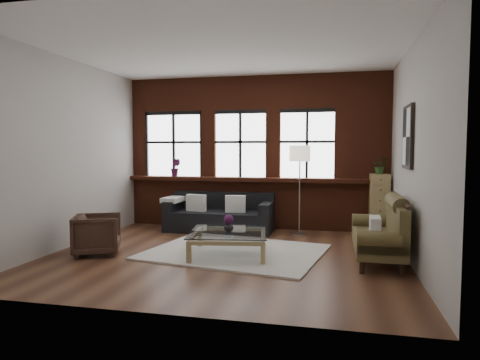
% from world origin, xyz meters
% --- Properties ---
extents(floor, '(5.50, 5.50, 0.00)m').
position_xyz_m(floor, '(0.00, 0.00, 0.00)').
color(floor, '#4D2C1C').
rests_on(floor, ground).
extents(ceiling, '(5.50, 5.50, 0.00)m').
position_xyz_m(ceiling, '(0.00, 0.00, 3.20)').
color(ceiling, white).
rests_on(ceiling, ground).
extents(wall_back, '(5.50, 0.00, 5.50)m').
position_xyz_m(wall_back, '(0.00, 2.50, 1.60)').
color(wall_back, '#B6B1A9').
rests_on(wall_back, ground).
extents(wall_front, '(5.50, 0.00, 5.50)m').
position_xyz_m(wall_front, '(0.00, -2.50, 1.60)').
color(wall_front, '#B6B1A9').
rests_on(wall_front, ground).
extents(wall_left, '(0.00, 5.00, 5.00)m').
position_xyz_m(wall_left, '(-2.75, 0.00, 1.60)').
color(wall_left, '#B6B1A9').
rests_on(wall_left, ground).
extents(wall_right, '(0.00, 5.00, 5.00)m').
position_xyz_m(wall_right, '(2.75, 0.00, 1.60)').
color(wall_right, '#B6B1A9').
rests_on(wall_right, ground).
extents(brick_backwall, '(5.50, 0.12, 3.20)m').
position_xyz_m(brick_backwall, '(0.00, 2.44, 1.60)').
color(brick_backwall, '#602816').
rests_on(brick_backwall, floor).
extents(sill_ledge, '(5.50, 0.30, 0.08)m').
position_xyz_m(sill_ledge, '(0.00, 2.35, 1.04)').
color(sill_ledge, '#602816').
rests_on(sill_ledge, brick_backwall).
extents(window_left, '(1.38, 0.10, 1.50)m').
position_xyz_m(window_left, '(-1.80, 2.45, 1.75)').
color(window_left, black).
rests_on(window_left, brick_backwall).
extents(window_mid, '(1.38, 0.10, 1.50)m').
position_xyz_m(window_mid, '(-0.30, 2.45, 1.75)').
color(window_mid, black).
rests_on(window_mid, brick_backwall).
extents(window_right, '(1.38, 0.10, 1.50)m').
position_xyz_m(window_right, '(1.10, 2.45, 1.75)').
color(window_right, black).
rests_on(window_right, brick_backwall).
extents(wall_poster, '(0.05, 0.74, 0.94)m').
position_xyz_m(wall_poster, '(2.72, 0.30, 1.85)').
color(wall_poster, black).
rests_on(wall_poster, wall_right).
extents(shag_rug, '(3.03, 2.56, 0.03)m').
position_xyz_m(shag_rug, '(0.11, 0.19, 0.01)').
color(shag_rug, beige).
rests_on(shag_rug, floor).
extents(dark_sofa, '(2.16, 0.87, 0.78)m').
position_xyz_m(dark_sofa, '(-0.62, 1.90, 0.39)').
color(dark_sofa, black).
rests_on(dark_sofa, floor).
extents(pillow_a, '(0.42, 0.20, 0.34)m').
position_xyz_m(pillow_a, '(-1.08, 1.80, 0.58)').
color(pillow_a, silver).
rests_on(pillow_a, dark_sofa).
extents(pillow_b, '(0.42, 0.20, 0.34)m').
position_xyz_m(pillow_b, '(-0.26, 1.80, 0.58)').
color(pillow_b, silver).
rests_on(pillow_b, dark_sofa).
extents(vintage_settee, '(0.76, 1.72, 0.92)m').
position_xyz_m(vintage_settee, '(2.30, 0.15, 0.46)').
color(vintage_settee, brown).
rests_on(vintage_settee, floor).
extents(pillow_settee, '(0.15, 0.38, 0.34)m').
position_xyz_m(pillow_settee, '(2.22, -0.37, 0.57)').
color(pillow_settee, silver).
rests_on(pillow_settee, vintage_settee).
extents(armchair, '(0.92, 0.91, 0.64)m').
position_xyz_m(armchair, '(-2.01, -0.39, 0.32)').
color(armchair, '#322119').
rests_on(armchair, floor).
extents(coffee_table, '(1.37, 1.37, 0.40)m').
position_xyz_m(coffee_table, '(0.06, -0.05, 0.19)').
color(coffee_table, '#A18A57').
rests_on(coffee_table, shag_rug).
extents(vase, '(0.18, 0.18, 0.16)m').
position_xyz_m(vase, '(0.06, -0.05, 0.47)').
color(vase, '#B2B2B2').
rests_on(vase, coffee_table).
extents(flowers, '(0.16, 0.16, 0.16)m').
position_xyz_m(flowers, '(0.06, -0.05, 0.58)').
color(flowers, '#481840').
rests_on(flowers, vase).
extents(drawer_chest, '(0.37, 0.37, 1.19)m').
position_xyz_m(drawer_chest, '(2.52, 2.20, 0.60)').
color(drawer_chest, '#A18A57').
rests_on(drawer_chest, floor).
extents(potted_plant_top, '(0.33, 0.30, 0.31)m').
position_xyz_m(potted_plant_top, '(2.52, 2.20, 1.35)').
color(potted_plant_top, '#2D5923').
rests_on(potted_plant_top, drawer_chest).
extents(floor_lamp, '(0.40, 0.40, 1.89)m').
position_xyz_m(floor_lamp, '(1.00, 1.86, 0.94)').
color(floor_lamp, '#A5A5A8').
rests_on(floor_lamp, floor).
extents(sill_plant, '(0.22, 0.18, 0.39)m').
position_xyz_m(sill_plant, '(-1.72, 2.32, 1.28)').
color(sill_plant, '#481840').
rests_on(sill_plant, sill_ledge).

